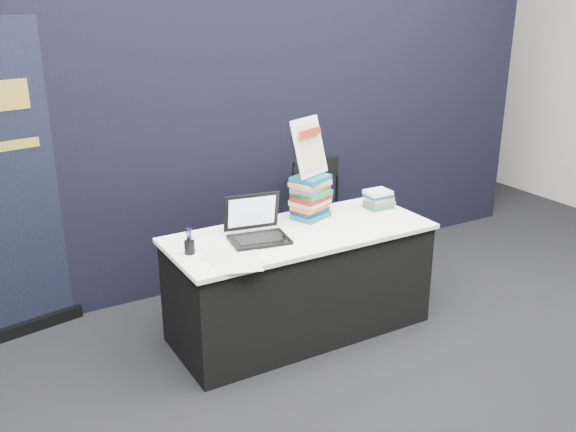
{
  "coord_description": "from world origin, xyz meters",
  "views": [
    {
      "loc": [
        -2.08,
        -2.88,
        2.3
      ],
      "look_at": [
        -0.09,
        0.55,
        0.87
      ],
      "focal_mm": 40.0,
      "sensor_mm": 36.0,
      "label": 1
    }
  ],
  "objects_px": {
    "book_stack_short": "(378,199)",
    "stacking_chair": "(327,216)",
    "book_stack_tall": "(311,197)",
    "display_table": "(300,281)",
    "info_sign": "(309,148)",
    "laptop": "(256,229)"
  },
  "relations": [
    {
      "from": "display_table",
      "to": "book_stack_short",
      "type": "bearing_deg",
      "value": 9.3
    },
    {
      "from": "laptop",
      "to": "info_sign",
      "type": "xyz_separation_m",
      "value": [
        0.53,
        0.2,
        0.44
      ]
    },
    {
      "from": "book_stack_short",
      "to": "book_stack_tall",
      "type": "bearing_deg",
      "value": 172.42
    },
    {
      "from": "display_table",
      "to": "book_stack_short",
      "type": "relative_size",
      "value": 9.05
    },
    {
      "from": "book_stack_short",
      "to": "stacking_chair",
      "type": "distance_m",
      "value": 0.59
    },
    {
      "from": "laptop",
      "to": "book_stack_tall",
      "type": "distance_m",
      "value": 0.56
    },
    {
      "from": "display_table",
      "to": "book_stack_short",
      "type": "distance_m",
      "value": 0.88
    },
    {
      "from": "book_stack_tall",
      "to": "stacking_chair",
      "type": "height_order",
      "value": "book_stack_tall"
    },
    {
      "from": "book_stack_short",
      "to": "stacking_chair",
      "type": "relative_size",
      "value": 0.2
    },
    {
      "from": "stacking_chair",
      "to": "book_stack_tall",
      "type": "bearing_deg",
      "value": -133.73
    },
    {
      "from": "laptop",
      "to": "book_stack_tall",
      "type": "xyz_separation_m",
      "value": [
        0.53,
        0.17,
        0.09
      ]
    },
    {
      "from": "display_table",
      "to": "laptop",
      "type": "height_order",
      "value": "laptop"
    },
    {
      "from": "laptop",
      "to": "info_sign",
      "type": "bearing_deg",
      "value": 30.16
    },
    {
      "from": "book_stack_tall",
      "to": "laptop",
      "type": "bearing_deg",
      "value": -162.34
    },
    {
      "from": "info_sign",
      "to": "display_table",
      "type": "bearing_deg",
      "value": -154.69
    },
    {
      "from": "book_stack_tall",
      "to": "stacking_chair",
      "type": "distance_m",
      "value": 0.71
    },
    {
      "from": "display_table",
      "to": "book_stack_tall",
      "type": "distance_m",
      "value": 0.6
    },
    {
      "from": "laptop",
      "to": "stacking_chair",
      "type": "relative_size",
      "value": 0.42
    },
    {
      "from": "display_table",
      "to": "info_sign",
      "type": "relative_size",
      "value": 4.36
    },
    {
      "from": "book_stack_tall",
      "to": "info_sign",
      "type": "height_order",
      "value": "info_sign"
    },
    {
      "from": "laptop",
      "to": "book_stack_short",
      "type": "bearing_deg",
      "value": 14.64
    },
    {
      "from": "book_stack_tall",
      "to": "stacking_chair",
      "type": "xyz_separation_m",
      "value": [
        0.43,
        0.44,
        -0.36
      ]
    }
  ]
}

